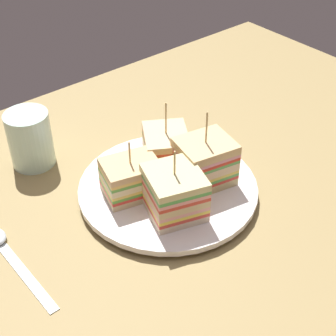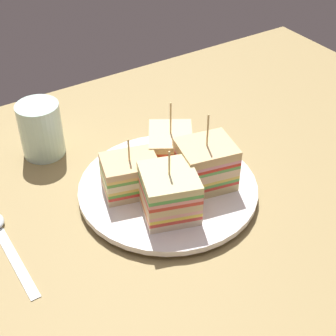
# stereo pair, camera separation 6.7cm
# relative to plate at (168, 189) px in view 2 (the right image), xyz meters

# --- Properties ---
(ground_plane) EXTENTS (1.06, 0.70, 0.02)m
(ground_plane) POSITION_rel_plate_xyz_m (0.00, 0.00, -0.02)
(ground_plane) COLOR #967F4D
(plate) EXTENTS (0.24, 0.24, 0.02)m
(plate) POSITION_rel_plate_xyz_m (0.00, 0.00, 0.00)
(plate) COLOR white
(plate) RESTS_ON ground_plane
(sandwich_wedge_0) EXTENTS (0.08, 0.07, 0.08)m
(sandwich_wedge_0) POSITION_rel_plate_xyz_m (0.05, -0.02, 0.03)
(sandwich_wedge_0) COLOR beige
(sandwich_wedge_0) RESTS_ON plate
(sandwich_wedge_1) EXTENTS (0.09, 0.09, 0.09)m
(sandwich_wedge_1) POSITION_rel_plate_xyz_m (0.03, 0.04, 0.04)
(sandwich_wedge_1) COLOR beige
(sandwich_wedge_1) RESTS_ON plate
(sandwich_wedge_2) EXTENTS (0.08, 0.08, 0.11)m
(sandwich_wedge_2) POSITION_rel_plate_xyz_m (-0.04, 0.02, 0.04)
(sandwich_wedge_2) COLOR #D6C181
(sandwich_wedge_2) RESTS_ON plate
(sandwich_wedge_3) EXTENTS (0.09, 0.09, 0.10)m
(sandwich_wedge_3) POSITION_rel_plate_xyz_m (-0.03, -0.04, 0.03)
(sandwich_wedge_3) COLOR beige
(sandwich_wedge_3) RESTS_ON plate
(chip_pile) EXTENTS (0.07, 0.07, 0.03)m
(chip_pile) POSITION_rel_plate_xyz_m (0.00, 0.00, 0.02)
(chip_pile) COLOR #EDCA62
(chip_pile) RESTS_ON plate
(spoon) EXTENTS (0.02, 0.16, 0.01)m
(spoon) POSITION_rel_plate_xyz_m (0.22, -0.04, -0.01)
(spoon) COLOR silver
(spoon) RESTS_ON ground_plane
(drinking_glass) EXTENTS (0.06, 0.06, 0.08)m
(drinking_glass) POSITION_rel_plate_xyz_m (0.11, -0.18, 0.03)
(drinking_glass) COLOR silver
(drinking_glass) RESTS_ON ground_plane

